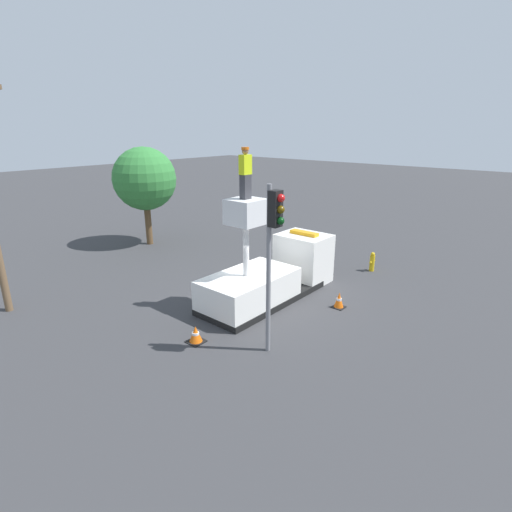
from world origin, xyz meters
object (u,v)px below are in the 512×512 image
Objects in this scene: fire_hydrant at (372,262)px; tree_left_bg at (145,179)px; bucket_truck at (271,275)px; traffic_cone_rear at (196,335)px; traffic_light_pole at (273,238)px; traffic_cone_curbside at (339,300)px; worker at (245,173)px.

tree_left_bg is (-4.11, 11.94, 3.31)m from fire_hydrant.
bucket_truck is 5.75m from fire_hydrant.
traffic_cone_rear is at bearing -118.50° from tree_left_bg.
traffic_light_pole is at bearing -141.34° from bucket_truck.
fire_hydrant is at bearing -18.29° from bucket_truck.
tree_left_bg is at bearing 82.50° from bucket_truck.
traffic_light_pole is at bearing -179.85° from traffic_cone_curbside.
worker reaches higher than traffic_cone_curbside.
traffic_cone_curbside is (2.32, -2.63, -4.76)m from worker.
traffic_cone_curbside is (5.24, -2.19, 0.03)m from traffic_cone_rear.
worker is at bearing 8.60° from traffic_cone_rear.
traffic_light_pole is 9.26× the size of traffic_cone_rear.
fire_hydrant reaches higher than traffic_cone_curbside.
worker is 3.51m from traffic_light_pole.
tree_left_bg is at bearing 61.50° from traffic_cone_rear.
tree_left_bg is at bearing 109.01° from fire_hydrant.
traffic_cone_curbside is at bearing -22.71° from traffic_cone_rear.
fire_hydrant is 0.17× the size of tree_left_bg.
fire_hydrant is (8.75, 0.84, -3.15)m from traffic_light_pole.
traffic_cone_curbside is (0.83, -2.63, -0.61)m from bucket_truck.
bucket_truck is 1.15× the size of tree_left_bg.
tree_left_bg reaches higher than traffic_cone_rear.
traffic_light_pole is 9.34m from fire_hydrant.
traffic_light_pole is at bearing -124.41° from worker.
traffic_cone_curbside is 13.25m from tree_left_bg.
traffic_light_pole is 13.60m from tree_left_bg.
tree_left_bg is (2.83, 10.14, -1.28)m from worker.
traffic_cone_curbside is (4.13, 0.01, -3.32)m from traffic_light_pole.
fire_hydrant is at bearing 5.50° from traffic_light_pole.
worker reaches higher than bucket_truck.
bucket_truck is 10.62m from tree_left_bg.
traffic_cone_rear is 0.90× the size of traffic_cone_curbside.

